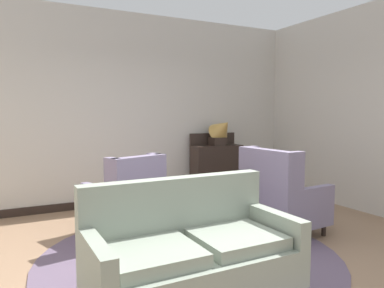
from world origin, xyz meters
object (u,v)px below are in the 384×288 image
at_px(porcelain_vase, 192,203).
at_px(side_table, 236,197).
at_px(coffee_table, 189,229).
at_px(sideboard, 217,168).
at_px(settee, 191,253).
at_px(armchair_beside_settee, 280,198).
at_px(armchair_near_window, 127,200).
at_px(gramophone, 222,130).

height_order(porcelain_vase, side_table, porcelain_vase).
relative_size(coffee_table, porcelain_vase, 2.10).
bearing_deg(sideboard, porcelain_vase, -125.57).
relative_size(settee, armchair_beside_settee, 1.53).
height_order(settee, armchair_beside_settee, armchair_beside_settee).
height_order(armchair_beside_settee, side_table, armchair_beside_settee).
distance_m(coffee_table, settee, 0.77).
xyz_separation_m(settee, sideboard, (2.05, 3.06, 0.12)).
bearing_deg(armchair_near_window, side_table, 140.10).
bearing_deg(side_table, armchair_beside_settee, -37.02).
xyz_separation_m(coffee_table, armchair_beside_settee, (1.41, 0.31, 0.10)).
distance_m(coffee_table, armchair_near_window, 1.15).
xyz_separation_m(porcelain_vase, side_table, (0.93, 0.61, -0.16)).
xyz_separation_m(coffee_table, armchair_near_window, (-0.30, 1.11, 0.08)).
relative_size(side_table, sideboard, 0.63).
height_order(armchair_beside_settee, gramophone, gramophone).
height_order(porcelain_vase, sideboard, sideboard).
bearing_deg(gramophone, sideboard, 119.00).
distance_m(porcelain_vase, gramophone, 2.90).
relative_size(armchair_beside_settee, side_table, 1.49).
height_order(armchair_near_window, gramophone, gramophone).
distance_m(porcelain_vase, armchair_near_window, 1.15).
xyz_separation_m(porcelain_vase, gramophone, (1.73, 2.25, 0.61)).
xyz_separation_m(armchair_near_window, gramophone, (2.07, 1.16, 0.77)).
bearing_deg(coffee_table, settee, -115.30).
xyz_separation_m(porcelain_vase, sideboard, (1.68, 2.34, -0.07)).
height_order(coffee_table, settee, settee).
bearing_deg(side_table, porcelain_vase, -146.72).
bearing_deg(settee, gramophone, 53.85).
height_order(armchair_near_window, armchair_beside_settee, armchair_beside_settee).
height_order(coffee_table, armchair_near_window, armchair_near_window).
distance_m(porcelain_vase, side_table, 1.12).
height_order(armchair_beside_settee, sideboard, sideboard).
bearing_deg(armchair_beside_settee, settee, 115.45).
height_order(side_table, sideboard, sideboard).
relative_size(armchair_beside_settee, sideboard, 0.94).
distance_m(coffee_table, sideboard, 2.93).
relative_size(settee, side_table, 2.28).
height_order(coffee_table, side_table, side_table).
bearing_deg(porcelain_vase, armchair_near_window, 107.61).
distance_m(settee, armchair_near_window, 1.81).
bearing_deg(settee, porcelain_vase, 61.70).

